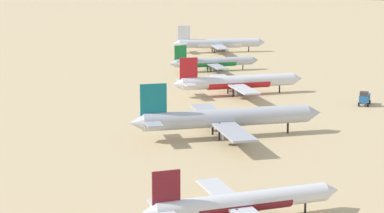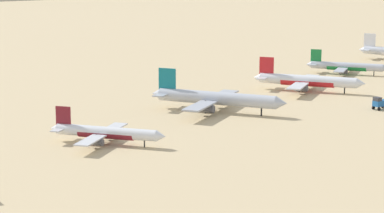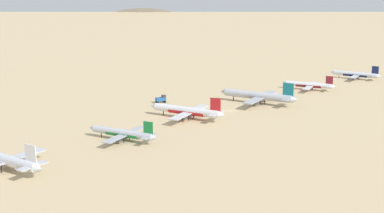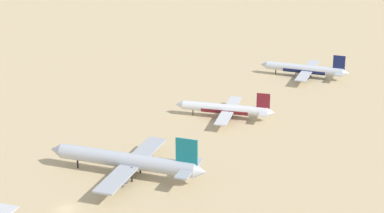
{
  "view_description": "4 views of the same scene",
  "coord_description": "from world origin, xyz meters",
  "px_view_note": "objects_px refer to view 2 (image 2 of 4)",
  "views": [
    {
      "loc": [
        -25.06,
        -159.3,
        36.71
      ],
      "look_at": [
        -10.01,
        -14.53,
        5.41
      ],
      "focal_mm": 63.0,
      "sensor_mm": 36.0,
      "label": 1
    },
    {
      "loc": [
        103.09,
        -218.5,
        46.76
      ],
      "look_at": [
        1.73,
        -44.1,
        6.22
      ],
      "focal_mm": 72.34,
      "sensor_mm": 36.0,
      "label": 2
    },
    {
      "loc": [
        -142.59,
        216.04,
        63.65
      ],
      "look_at": [
        6.3,
        21.9,
        5.31
      ],
      "focal_mm": 51.29,
      "sensor_mm": 36.0,
      "label": 3
    },
    {
      "loc": [
        -92.39,
        116.88,
        79.1
      ],
      "look_at": [
        -0.74,
        -61.71,
        4.87
      ],
      "focal_mm": 67.33,
      "sensor_mm": 36.0,
      "label": 4
    }
  ],
  "objects_px": {
    "parked_jet_1": "(105,133)",
    "parked_jet_2": "(215,98)",
    "parked_jet_3": "(307,81)",
    "service_truck": "(381,103)",
    "parked_jet_4": "(346,67)"
  },
  "relations": [
    {
      "from": "parked_jet_2",
      "to": "parked_jet_4",
      "type": "bearing_deg",
      "value": 83.85
    },
    {
      "from": "service_truck",
      "to": "parked_jet_1",
      "type": "bearing_deg",
      "value": -121.11
    },
    {
      "from": "parked_jet_1",
      "to": "parked_jet_3",
      "type": "bearing_deg",
      "value": 80.71
    },
    {
      "from": "parked_jet_1",
      "to": "parked_jet_3",
      "type": "height_order",
      "value": "parked_jet_3"
    },
    {
      "from": "parked_jet_1",
      "to": "parked_jet_2",
      "type": "distance_m",
      "value": 48.03
    },
    {
      "from": "parked_jet_1",
      "to": "parked_jet_2",
      "type": "bearing_deg",
      "value": 84.15
    },
    {
      "from": "parked_jet_2",
      "to": "parked_jet_4",
      "type": "relative_size",
      "value": 1.33
    },
    {
      "from": "parked_jet_3",
      "to": "parked_jet_2",
      "type": "bearing_deg",
      "value": -102.81
    },
    {
      "from": "parked_jet_4",
      "to": "service_truck",
      "type": "relative_size",
      "value": 5.61
    },
    {
      "from": "parked_jet_3",
      "to": "service_truck",
      "type": "height_order",
      "value": "parked_jet_3"
    },
    {
      "from": "parked_jet_1",
      "to": "service_truck",
      "type": "relative_size",
      "value": 5.35
    },
    {
      "from": "parked_jet_1",
      "to": "parked_jet_3",
      "type": "xyz_separation_m",
      "value": [
        15.33,
        93.7,
        0.75
      ]
    },
    {
      "from": "parked_jet_2",
      "to": "service_truck",
      "type": "height_order",
      "value": "parked_jet_2"
    },
    {
      "from": "parked_jet_3",
      "to": "parked_jet_1",
      "type": "bearing_deg",
      "value": -99.29
    },
    {
      "from": "parked_jet_3",
      "to": "service_truck",
      "type": "xyz_separation_m",
      "value": [
        30.71,
        -17.39,
        -1.63
      ]
    }
  ]
}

